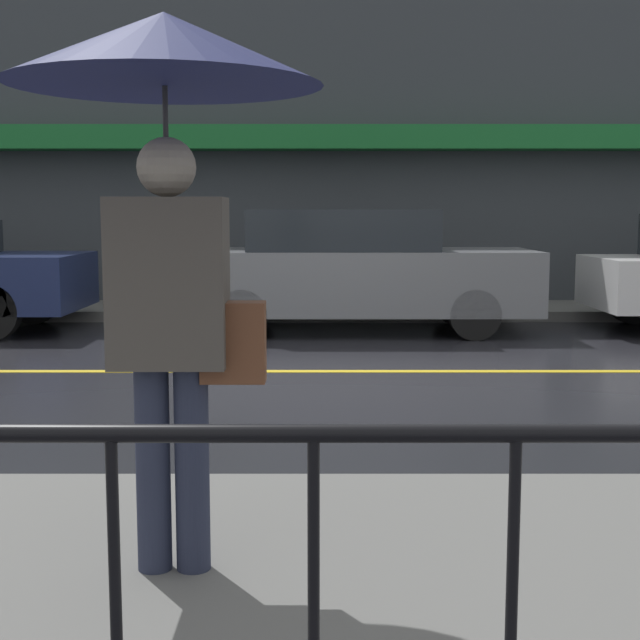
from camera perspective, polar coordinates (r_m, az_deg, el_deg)
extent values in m
plane|color=black|center=(8.44, -0.31, -3.32)|extent=(80.00, 80.00, 0.00)
cube|color=#60605E|center=(3.29, -0.45, -18.84)|extent=(28.00, 3.10, 0.14)
cube|color=#60605E|center=(13.01, -0.29, 0.62)|extent=(28.00, 1.65, 0.14)
cube|color=gold|center=(8.44, -0.31, -3.29)|extent=(25.20, 0.12, 0.01)
cube|color=#383D42|center=(13.98, -0.29, 12.76)|extent=(28.00, 0.30, 5.84)
cube|color=#196B2D|center=(13.52, -0.29, 11.58)|extent=(16.80, 0.55, 0.35)
cylinder|color=black|center=(1.71, -0.65, -7.27)|extent=(12.00, 0.04, 0.04)
cylinder|color=#23283D|center=(3.47, -10.86, -9.33)|extent=(0.13, 0.13, 0.79)
cylinder|color=#23283D|center=(3.44, -8.41, -9.40)|extent=(0.13, 0.13, 0.79)
cube|color=#47423D|center=(3.33, -9.88, 2.38)|extent=(0.43, 0.26, 0.62)
sphere|color=gray|center=(3.32, -10.04, 9.62)|extent=(0.22, 0.22, 0.22)
cylinder|color=#262628|center=(3.32, -10.01, 8.48)|extent=(0.02, 0.02, 0.71)
cone|color=#191E4C|center=(3.37, -10.19, 16.72)|extent=(1.14, 1.14, 0.26)
cube|color=brown|center=(3.32, -5.81, -1.42)|extent=(0.24, 0.12, 0.30)
cylinder|color=black|center=(12.63, -18.04, 1.29)|extent=(0.67, 0.22, 0.67)
cube|color=slate|center=(11.22, 2.08, 2.54)|extent=(4.42, 1.73, 0.77)
cube|color=#1E2328|center=(11.18, 1.18, 5.80)|extent=(2.30, 1.59, 0.50)
cylinder|color=black|center=(12.12, 8.42, 1.18)|extent=(0.61, 0.22, 0.61)
cylinder|color=black|center=(10.65, 9.63, 0.36)|extent=(0.61, 0.22, 0.61)
cylinder|color=black|center=(12.02, -4.62, 1.18)|extent=(0.61, 0.22, 0.61)
cylinder|color=black|center=(10.53, -5.24, 0.36)|extent=(0.61, 0.22, 0.61)
cylinder|color=black|center=(12.72, 19.19, 1.33)|extent=(0.70, 0.22, 0.70)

